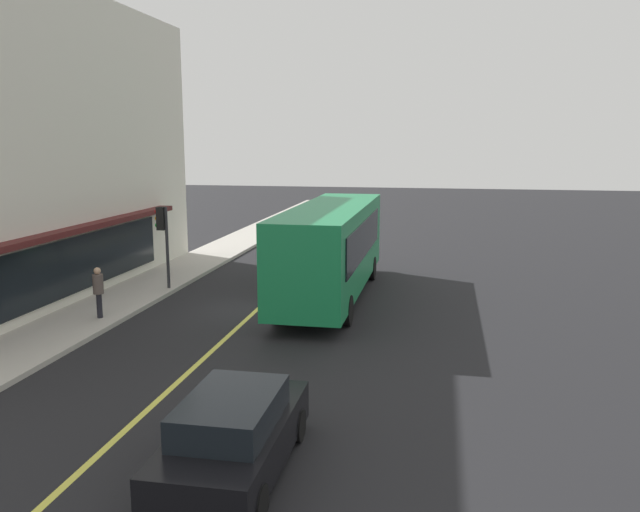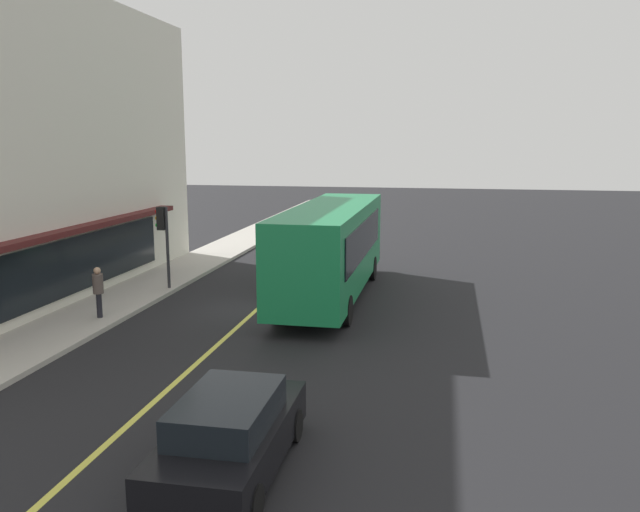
% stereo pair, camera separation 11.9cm
% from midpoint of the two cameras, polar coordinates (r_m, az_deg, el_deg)
% --- Properties ---
extents(ground, '(120.00, 120.00, 0.00)m').
position_cam_midpoint_polar(ground, '(22.58, -5.60, -4.87)').
color(ground, black).
extents(sidewalk, '(80.00, 2.68, 0.15)m').
position_cam_midpoint_polar(sidewalk, '(24.53, -17.40, -3.89)').
color(sidewalk, '#B2ADA3').
rests_on(sidewalk, ground).
extents(lane_centre_stripe, '(36.00, 0.16, 0.01)m').
position_cam_midpoint_polar(lane_centre_stripe, '(22.58, -5.60, -4.86)').
color(lane_centre_stripe, '#D8D14C').
rests_on(lane_centre_stripe, ground).
extents(bus, '(11.14, 2.65, 3.50)m').
position_cam_midpoint_polar(bus, '(23.89, 1.18, 0.89)').
color(bus, '#197F47').
rests_on(bus, ground).
extents(traffic_light, '(0.30, 0.52, 3.20)m').
position_cam_midpoint_polar(traffic_light, '(25.58, -13.70, 2.46)').
color(traffic_light, '#2D2D33').
rests_on(traffic_light, sidewalk).
extents(car_black, '(4.30, 1.86, 1.52)m').
position_cam_midpoint_polar(car_black, '(11.86, -7.70, -15.52)').
color(car_black, black).
rests_on(car_black, ground).
extents(pedestrian_at_corner, '(0.34, 0.34, 1.68)m').
position_cam_midpoint_polar(pedestrian_at_corner, '(22.04, -19.02, -2.67)').
color(pedestrian_at_corner, black).
rests_on(pedestrian_at_corner, sidewalk).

